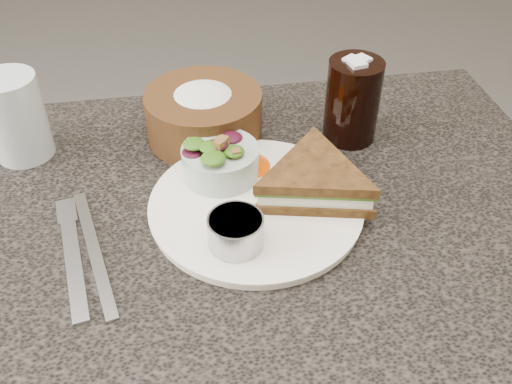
{
  "coord_description": "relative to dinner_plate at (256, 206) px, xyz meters",
  "views": [
    {
      "loc": [
        -0.03,
        -0.53,
        1.26
      ],
      "look_at": [
        0.06,
        0.03,
        0.78
      ],
      "focal_mm": 40.0,
      "sensor_mm": 36.0,
      "label": 1
    }
  ],
  "objects": [
    {
      "name": "cola_glass",
      "position": [
        0.17,
        0.15,
        0.06
      ],
      "size": [
        0.09,
        0.09,
        0.14
      ],
      "primitive_type": null,
      "rotation": [
        0.0,
        0.0,
        0.15
      ],
      "color": "black",
      "rests_on": "dining_table"
    },
    {
      "name": "sandwich",
      "position": [
        0.08,
        0.0,
        0.03
      ],
      "size": [
        0.22,
        0.22,
        0.05
      ],
      "primitive_type": null,
      "rotation": [
        0.0,
        0.0,
        -0.22
      ],
      "color": "brown",
      "rests_on": "dinner_plate"
    },
    {
      "name": "salad_bowl",
      "position": [
        -0.04,
        0.07,
        0.04
      ],
      "size": [
        0.12,
        0.12,
        0.06
      ],
      "primitive_type": null,
      "rotation": [
        0.0,
        0.0,
        -0.17
      ],
      "color": "#A0B5A8",
      "rests_on": "dinner_plate"
    },
    {
      "name": "dinner_plate",
      "position": [
        0.0,
        0.0,
        0.0
      ],
      "size": [
        0.28,
        0.28,
        0.01
      ],
      "primitive_type": "cylinder",
      "color": "white",
      "rests_on": "dining_table"
    },
    {
      "name": "knife",
      "position": [
        -0.21,
        -0.05,
        -0.0
      ],
      "size": [
        0.07,
        0.22,
        0.0
      ],
      "primitive_type": "cube",
      "rotation": [
        0.0,
        0.0,
        0.23
      ],
      "color": "#98999A",
      "rests_on": "dining_table"
    },
    {
      "name": "bread_basket",
      "position": [
        -0.05,
        0.18,
        0.04
      ],
      "size": [
        0.22,
        0.22,
        0.1
      ],
      "primitive_type": null,
      "rotation": [
        0.0,
        0.0,
        -0.27
      ],
      "color": "#563319",
      "rests_on": "dining_table"
    },
    {
      "name": "orange_wedge",
      "position": [
        0.0,
        0.08,
        0.02
      ],
      "size": [
        0.09,
        0.09,
        0.03
      ],
      "primitive_type": "cone",
      "rotation": [
        0.0,
        0.0,
        0.53
      ],
      "color": "#FF4F01",
      "rests_on": "dinner_plate"
    },
    {
      "name": "fork",
      "position": [
        -0.23,
        -0.06,
        -0.0
      ],
      "size": [
        0.05,
        0.19,
        0.01
      ],
      "primitive_type": "cube",
      "rotation": [
        0.0,
        0.0,
        0.17
      ],
      "color": "#A7ADB3",
      "rests_on": "dining_table"
    },
    {
      "name": "dressing_ramekin",
      "position": [
        -0.04,
        -0.07,
        0.03
      ],
      "size": [
        0.09,
        0.09,
        0.04
      ],
      "primitive_type": "cylinder",
      "rotation": [
        0.0,
        0.0,
        0.3
      ],
      "color": "#999A9C",
      "rests_on": "dinner_plate"
    },
    {
      "name": "water_glass",
      "position": [
        -0.32,
        0.18,
        0.06
      ],
      "size": [
        0.09,
        0.09,
        0.13
      ],
      "primitive_type": "cylinder",
      "rotation": [
        0.0,
        0.0,
        -0.04
      ],
      "color": "silver",
      "rests_on": "dining_table"
    }
  ]
}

